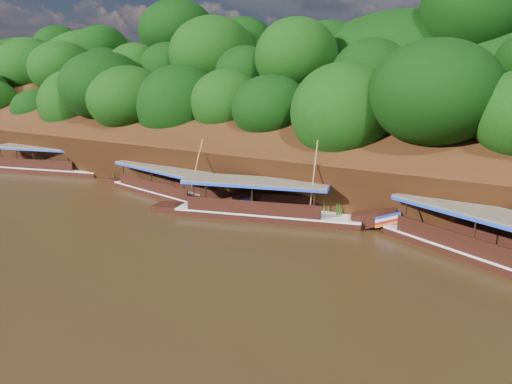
# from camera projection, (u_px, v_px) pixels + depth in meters

# --- Properties ---
(ground) EXTENTS (160.00, 160.00, 0.00)m
(ground) POSITION_uv_depth(u_px,v_px,m) (223.00, 260.00, 24.95)
(ground) COLOR black
(ground) RESTS_ON ground
(riverbank) EXTENTS (120.00, 30.06, 19.40)m
(riverbank) POSITION_uv_depth(u_px,v_px,m) (383.00, 159.00, 42.92)
(riverbank) COLOR #321C0B
(riverbank) RESTS_ON ground
(boat_1) EXTENTS (14.21, 6.15, 5.75)m
(boat_1) POSITION_uv_depth(u_px,v_px,m) (279.00, 211.00, 31.87)
(boat_1) COLOR black
(boat_1) RESTS_ON ground
(boat_2) EXTENTS (14.14, 4.21, 5.15)m
(boat_2) POSITION_uv_depth(u_px,v_px,m) (174.00, 192.00, 37.29)
(boat_2) COLOR black
(boat_2) RESTS_ON ground
(boat_3) EXTENTS (13.59, 5.78, 2.88)m
(boat_3) POSITION_uv_depth(u_px,v_px,m) (55.00, 167.00, 46.90)
(boat_3) COLOR black
(boat_3) RESTS_ON ground
(reeds) EXTENTS (51.02, 2.22, 1.96)m
(reeds) POSITION_uv_depth(u_px,v_px,m) (275.00, 197.00, 34.21)
(reeds) COLOR #295F17
(reeds) RESTS_ON ground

